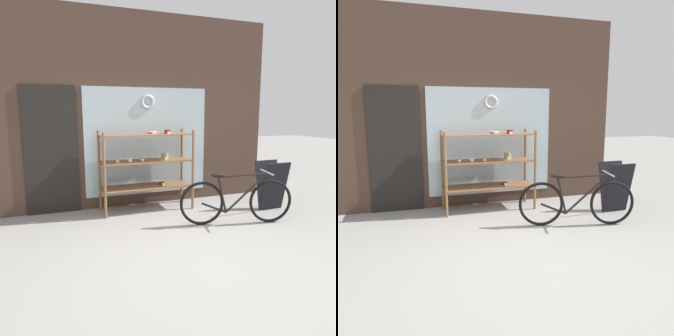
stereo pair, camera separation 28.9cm
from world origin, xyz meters
TOP-DOWN VIEW (x-y plane):
  - ground_plane at (0.00, 0.00)m, footprint 30.00×30.00m
  - storefront_facade at (-0.04, 2.37)m, footprint 5.17×0.13m
  - display_case at (0.08, 1.97)m, footprint 1.57×0.54m
  - bicycle at (1.10, 0.78)m, footprint 1.69×0.57m
  - sandwich_board at (2.07, 1.20)m, footprint 0.47×0.39m

SIDE VIEW (x-z plane):
  - ground_plane at x=0.00m, z-range 0.00..0.00m
  - bicycle at x=1.10m, z-range -0.04..0.76m
  - sandwich_board at x=2.07m, z-range 0.01..0.84m
  - display_case at x=0.08m, z-range 0.15..1.53m
  - storefront_facade at x=-0.04m, z-range -0.05..3.33m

